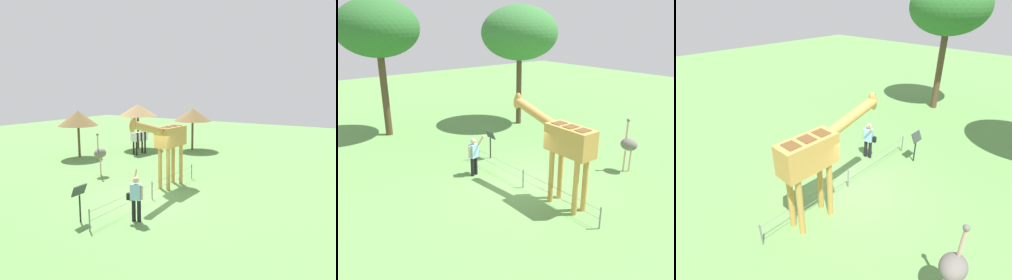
# 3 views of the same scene
# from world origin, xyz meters

# --- Properties ---
(ground_plane) EXTENTS (60.00, 60.00, 0.00)m
(ground_plane) POSITION_xyz_m (0.00, 0.00, 0.00)
(ground_plane) COLOR #60934C
(giraffe) EXTENTS (3.76, 0.74, 3.50)m
(giraffe) POSITION_xyz_m (-1.61, -0.09, 2.24)
(giraffe) COLOR #C69347
(giraffe) RESTS_ON ground_plane
(visitor) EXTENTS (0.59, 0.57, 1.76)m
(visitor) POSITION_xyz_m (2.09, 0.98, 0.90)
(visitor) COLOR black
(visitor) RESTS_ON ground_plane
(ostrich) EXTENTS (0.70, 0.56, 2.25)m
(ostrich) POSITION_xyz_m (-1.54, -4.18, 1.18)
(ostrich) COLOR #CC9E93
(ostrich) RESTS_ON ground_plane
(tree_east) EXTENTS (4.33, 4.33, 6.80)m
(tree_east) POSITION_xyz_m (6.66, -5.30, 5.26)
(tree_east) COLOR brown
(tree_east) RESTS_ON ground_plane
(tree_northeast) EXTENTS (4.16, 4.16, 7.05)m
(tree_northeast) POSITION_xyz_m (9.41, 1.71, 5.56)
(tree_northeast) COLOR brown
(tree_northeast) RESTS_ON ground_plane
(info_sign) EXTENTS (0.56, 0.21, 1.32)m
(info_sign) POSITION_xyz_m (3.16, -0.61, 0.95)
(info_sign) COLOR black
(info_sign) RESTS_ON ground_plane
(wire_fence) EXTENTS (7.05, 0.05, 0.75)m
(wire_fence) POSITION_xyz_m (0.00, 0.19, 0.40)
(wire_fence) COLOR slate
(wire_fence) RESTS_ON ground_plane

